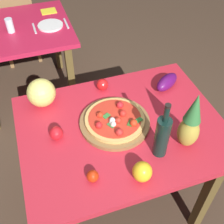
% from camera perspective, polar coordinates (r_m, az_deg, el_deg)
% --- Properties ---
extents(ground_plane, '(10.00, 10.00, 0.00)m').
position_cam_1_polar(ground_plane, '(2.29, 1.55, -15.72)').
color(ground_plane, '#4C3828').
extents(display_table, '(1.19, 0.92, 0.77)m').
position_cam_1_polar(display_table, '(1.74, 1.98, -4.95)').
color(display_table, brown).
rests_on(display_table, ground_plane).
extents(background_table, '(0.96, 0.85, 0.77)m').
position_cam_1_polar(background_table, '(2.76, -18.41, 13.71)').
color(background_table, brown).
rests_on(background_table, ground_plane).
extents(dining_chair, '(0.42, 0.42, 0.85)m').
position_cam_1_polar(dining_chair, '(3.42, -18.77, 16.59)').
color(dining_chair, olive).
rests_on(dining_chair, ground_plane).
extents(pizza_board, '(0.41, 0.41, 0.02)m').
position_cam_1_polar(pizza_board, '(1.67, 0.55, -2.06)').
color(pizza_board, olive).
rests_on(pizza_board, display_table).
extents(pizza, '(0.35, 0.35, 0.06)m').
position_cam_1_polar(pizza, '(1.64, 0.60, -1.48)').
color(pizza, '#E4B05E').
rests_on(pizza, pizza_board).
extents(wine_bottle, '(0.08, 0.08, 0.35)m').
position_cam_1_polar(wine_bottle, '(1.46, 10.04, -4.78)').
color(wine_bottle, black).
rests_on(wine_bottle, display_table).
extents(pineapple_left, '(0.11, 0.11, 0.36)m').
position_cam_1_polar(pineapple_left, '(1.52, 15.53, -2.25)').
color(pineapple_left, '#AC9839').
rests_on(pineapple_left, display_table).
extents(melon, '(0.18, 0.18, 0.18)m').
position_cam_1_polar(melon, '(1.79, -14.03, 3.78)').
color(melon, '#E8DD6A').
rests_on(melon, display_table).
extents(bell_pepper, '(0.10, 0.10, 0.11)m').
position_cam_1_polar(bell_pepper, '(1.43, 6.09, -11.85)').
color(bell_pepper, yellow).
rests_on(bell_pepper, display_table).
extents(eggplant, '(0.22, 0.18, 0.09)m').
position_cam_1_polar(eggplant, '(1.92, 10.98, 5.94)').
color(eggplant, '#520F55').
rests_on(eggplant, display_table).
extents(tomato_by_bottle, '(0.08, 0.08, 0.08)m').
position_cam_1_polar(tomato_by_bottle, '(1.88, -1.95, 5.54)').
color(tomato_by_bottle, red).
rests_on(tomato_by_bottle, display_table).
extents(tomato_near_board, '(0.08, 0.08, 0.08)m').
position_cam_1_polar(tomato_near_board, '(1.61, -11.15, -4.18)').
color(tomato_near_board, red).
rests_on(tomato_near_board, display_table).
extents(tomato_at_corner, '(0.06, 0.06, 0.06)m').
position_cam_1_polar(tomato_at_corner, '(1.43, -3.92, -12.74)').
color(tomato_at_corner, red).
rests_on(tomato_at_corner, display_table).
extents(drinking_glass_water, '(0.06, 0.06, 0.12)m').
position_cam_1_polar(drinking_glass_water, '(2.63, -19.87, 16.06)').
color(drinking_glass_water, silver).
rests_on(drinking_glass_water, background_table).
extents(dinner_plate, '(0.22, 0.22, 0.02)m').
position_cam_1_polar(dinner_plate, '(2.65, -12.29, 16.66)').
color(dinner_plate, white).
rests_on(dinner_plate, background_table).
extents(fork_utensil, '(0.02, 0.18, 0.01)m').
position_cam_1_polar(fork_utensil, '(2.64, -15.35, 15.91)').
color(fork_utensil, silver).
rests_on(fork_utensil, background_table).
extents(knife_utensil, '(0.02, 0.18, 0.01)m').
position_cam_1_polar(knife_utensil, '(2.67, -9.21, 17.20)').
color(knife_utensil, silver).
rests_on(knife_utensil, background_table).
extents(napkin_folded, '(0.14, 0.12, 0.01)m').
position_cam_1_polar(napkin_folded, '(2.91, -12.64, 19.19)').
color(napkin_folded, yellow).
rests_on(napkin_folded, background_table).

